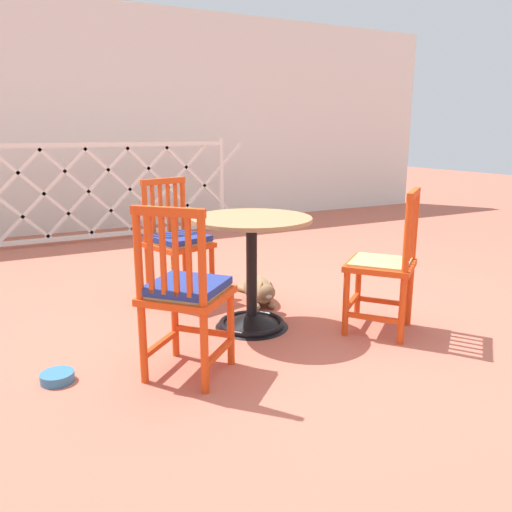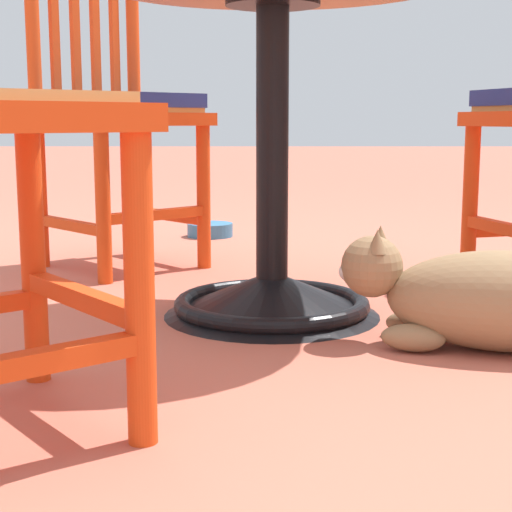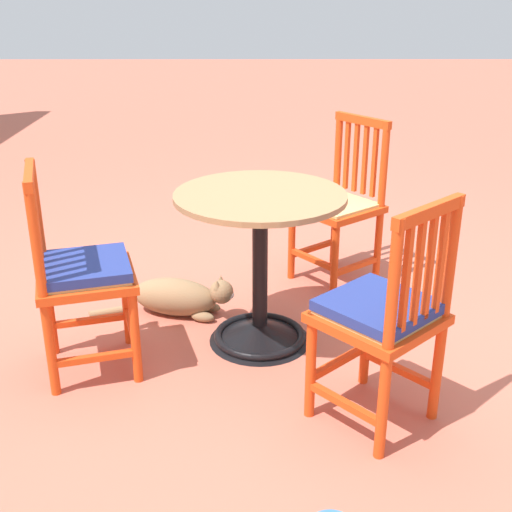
{
  "view_description": "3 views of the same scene",
  "coord_description": "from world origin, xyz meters",
  "px_view_note": "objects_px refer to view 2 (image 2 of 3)",
  "views": [
    {
      "loc": [
        -1.58,
        -2.71,
        1.25
      ],
      "look_at": [
        -0.15,
        0.0,
        0.5
      ],
      "focal_mm": 35.99,
      "sensor_mm": 36.0,
      "label": 1
    },
    {
      "loc": [
        1.62,
        0.07,
        0.43
      ],
      "look_at": [
        -0.09,
        0.07,
        0.14
      ],
      "focal_mm": 56.44,
      "sensor_mm": 36.0,
      "label": 2
    },
    {
      "loc": [
        -2.89,
        0.13,
        1.59
      ],
      "look_at": [
        0.05,
        0.12,
        0.36
      ],
      "focal_mm": 46.58,
      "sensor_mm": 36.0,
      "label": 3
    }
  ],
  "objects_px": {
    "cafe_table": "(272,188)",
    "tabby_cat": "(485,300)",
    "orange_chair_by_planter": "(115,114)",
    "pet_water_bowl": "(210,230)"
  },
  "relations": [
    {
      "from": "pet_water_bowl",
      "to": "cafe_table",
      "type": "bearing_deg",
      "value": 9.65
    },
    {
      "from": "orange_chair_by_planter",
      "to": "tabby_cat",
      "type": "relative_size",
      "value": 1.22
    },
    {
      "from": "tabby_cat",
      "to": "pet_water_bowl",
      "type": "distance_m",
      "value": 1.62
    },
    {
      "from": "cafe_table",
      "to": "tabby_cat",
      "type": "bearing_deg",
      "value": 56.03
    },
    {
      "from": "cafe_table",
      "to": "tabby_cat",
      "type": "xyz_separation_m",
      "value": [
        0.27,
        0.4,
        -0.19
      ]
    },
    {
      "from": "orange_chair_by_planter",
      "to": "pet_water_bowl",
      "type": "relative_size",
      "value": 5.36
    },
    {
      "from": "cafe_table",
      "to": "tabby_cat",
      "type": "distance_m",
      "value": 0.51
    },
    {
      "from": "pet_water_bowl",
      "to": "orange_chair_by_planter",
      "type": "bearing_deg",
      "value": -20.62
    },
    {
      "from": "pet_water_bowl",
      "to": "tabby_cat",
      "type": "bearing_deg",
      "value": 21.99
    },
    {
      "from": "orange_chair_by_planter",
      "to": "pet_water_bowl",
      "type": "distance_m",
      "value": 0.79
    }
  ]
}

